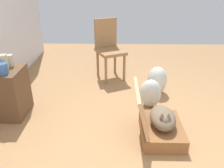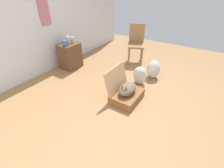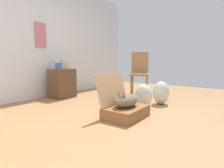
# 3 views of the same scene
# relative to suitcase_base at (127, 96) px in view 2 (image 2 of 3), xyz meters

# --- Properties ---
(ground_plane) EXTENTS (7.68, 7.68, 0.00)m
(ground_plane) POSITION_rel_suitcase_base_xyz_m (-0.08, 0.04, -0.08)
(ground_plane) COLOR #9E7247
(ground_plane) RESTS_ON ground
(wall_back) EXTENTS (6.40, 0.15, 2.60)m
(wall_back) POSITION_rel_suitcase_base_xyz_m (-0.08, 2.30, 1.22)
(wall_back) COLOR silver
(wall_back) RESTS_ON ground
(suitcase_base) EXTENTS (0.62, 0.46, 0.16)m
(suitcase_base) POSITION_rel_suitcase_base_xyz_m (0.00, 0.00, 0.00)
(suitcase_base) COLOR brown
(suitcase_base) RESTS_ON ground
(suitcase_lid) EXTENTS (0.62, 0.15, 0.45)m
(suitcase_lid) POSITION_rel_suitcase_base_xyz_m (0.00, 0.24, 0.31)
(suitcase_lid) COLOR tan
(suitcase_lid) RESTS_ON suitcase_base
(cat) EXTENTS (0.52, 0.28, 0.23)m
(cat) POSITION_rel_suitcase_base_xyz_m (-0.01, 0.00, 0.17)
(cat) COLOR brown
(cat) RESTS_ON suitcase_base
(plastic_bag_white) EXTENTS (0.24, 0.30, 0.40)m
(plastic_bag_white) POSITION_rel_suitcase_base_xyz_m (0.66, 0.05, 0.12)
(plastic_bag_white) COLOR silver
(plastic_bag_white) RESTS_ON ground
(plastic_bag_clear) EXTENTS (0.32, 0.30, 0.43)m
(plastic_bag_clear) POSITION_rel_suitcase_base_xyz_m (1.07, -0.10, 0.13)
(plastic_bag_clear) COLOR silver
(plastic_bag_clear) RESTS_ON ground
(side_table) EXTENTS (0.48, 0.39, 0.63)m
(side_table) POSITION_rel_suitcase_base_xyz_m (0.44, 1.89, 0.23)
(side_table) COLOR brown
(side_table) RESTS_ON ground
(vase_tall) EXTENTS (0.13, 0.13, 0.13)m
(vase_tall) POSITION_rel_suitcase_base_xyz_m (0.32, 1.84, 0.61)
(vase_tall) COLOR #38609E
(vase_tall) RESTS_ON side_table
(vase_short) EXTENTS (0.08, 0.08, 0.15)m
(vase_short) POSITION_rel_suitcase_base_xyz_m (0.56, 1.85, 0.62)
(vase_short) COLOR #B7AD99
(vase_short) RESTS_ON side_table
(vase_round) EXTENTS (0.10, 0.10, 0.19)m
(vase_round) POSITION_rel_suitcase_base_xyz_m (0.44, 1.87, 0.64)
(vase_round) COLOR #B7AD99
(vase_round) RESTS_ON side_table
(chair) EXTENTS (0.60, 0.58, 1.00)m
(chair) POSITION_rel_suitcase_base_xyz_m (1.68, 0.65, 0.47)
(chair) COLOR olive
(chair) RESTS_ON ground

